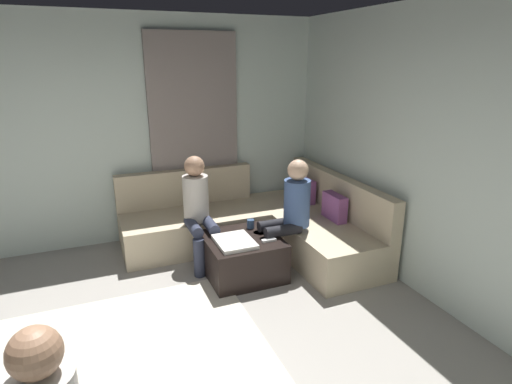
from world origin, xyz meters
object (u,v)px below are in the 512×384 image
person_on_couch_side (198,207)px  coffee_mug (251,224)px  sectional_couch (261,224)px  game_remote (269,240)px  ottoman (242,256)px  person_on_couch_back (289,211)px

person_on_couch_side → coffee_mug: bearing=156.1°
sectional_couch → game_remote: size_ratio=17.00×
sectional_couch → coffee_mug: 0.51m
ottoman → coffee_mug: 0.38m
coffee_mug → person_on_couch_side: (-0.23, -0.52, 0.19)m
game_remote → person_on_couch_side: person_on_couch_side is taller
ottoman → person_on_couch_side: 0.72m
game_remote → person_on_couch_side: size_ratio=0.12×
person_on_couch_back → person_on_couch_side: size_ratio=1.00×
sectional_couch → person_on_couch_back: bearing=5.1°
person_on_couch_back → coffee_mug: bearing=54.3°
sectional_couch → game_remote: (0.78, -0.24, 0.15)m
coffee_mug → game_remote: 0.40m
ottoman → person_on_couch_side: size_ratio=0.63×
game_remote → ottoman: bearing=-129.3°
coffee_mug → game_remote: coffee_mug is taller
sectional_couch → game_remote: bearing=-17.3°
sectional_couch → person_on_couch_back: (0.62, 0.06, 0.38)m
person_on_couch_back → person_on_couch_side: bearing=61.1°
sectional_couch → ottoman: sectional_couch is taller
ottoman → person_on_couch_back: size_ratio=0.63×
coffee_mug → ottoman: bearing=-39.3°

